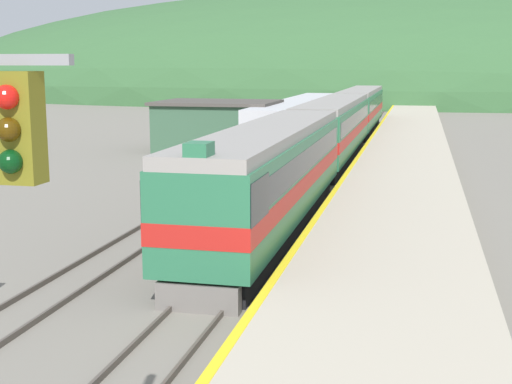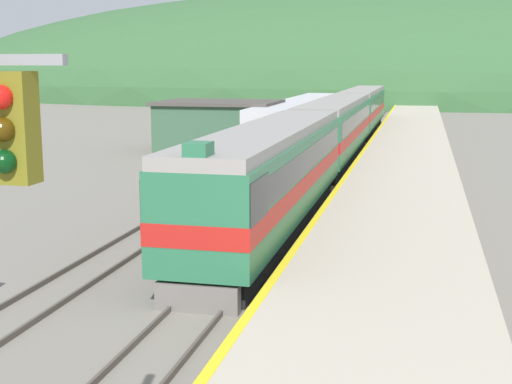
{
  "view_description": "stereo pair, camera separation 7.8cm",
  "coord_description": "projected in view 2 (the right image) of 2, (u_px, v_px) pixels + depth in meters",
  "views": [
    {
      "loc": [
        5.58,
        -2.93,
        6.53
      ],
      "look_at": [
        0.51,
        19.11,
        2.45
      ],
      "focal_mm": 50.0,
      "sensor_mm": 36.0,
      "label": 1
    },
    {
      "loc": [
        5.65,
        -2.91,
        6.53
      ],
      "look_at": [
        0.51,
        19.11,
        2.45
      ],
      "focal_mm": 50.0,
      "sensor_mm": 36.0,
      "label": 2
    }
  ],
  "objects": [
    {
      "name": "track_main",
      "position": [
        365.0,
        128.0,
        72.29
      ],
      "size": [
        1.52,
        180.0,
        0.16
      ],
      "color": "#4C443D",
      "rests_on": "ground"
    },
    {
      "name": "track_siding",
      "position": [
        321.0,
        127.0,
        73.29
      ],
      "size": [
        1.52,
        180.0,
        0.16
      ],
      "color": "#4C443D",
      "rests_on": "ground"
    },
    {
      "name": "platform",
      "position": [
        408.0,
        148.0,
        52.0
      ],
      "size": [
        5.79,
        140.0,
        0.9
      ],
      "color": "#B2A893",
      "rests_on": "ground"
    },
    {
      "name": "distant_hills",
      "position": [
        394.0,
        97.0,
        142.43
      ],
      "size": [
        203.56,
        91.6,
        42.2
      ],
      "color": "#335B33",
      "rests_on": "ground"
    },
    {
      "name": "station_shed",
      "position": [
        219.0,
        126.0,
        53.97
      ],
      "size": [
        8.87,
        7.09,
        3.77
      ],
      "color": "#385B42",
      "rests_on": "ground"
    },
    {
      "name": "express_train_lead_car",
      "position": [
        270.0,
        175.0,
        27.56
      ],
      "size": [
        2.99,
        19.47,
        4.52
      ],
      "color": "black",
      "rests_on": "ground"
    },
    {
      "name": "carriage_second",
      "position": [
        336.0,
        128.0,
        47.97
      ],
      "size": [
        2.98,
        20.88,
        4.16
      ],
      "color": "black",
      "rests_on": "ground"
    },
    {
      "name": "carriage_third",
      "position": [
        363.0,
        109.0,
        68.82
      ],
      "size": [
        2.98,
        20.88,
        4.16
      ],
      "color": "black",
      "rests_on": "ground"
    },
    {
      "name": "siding_train",
      "position": [
        299.0,
        120.0,
        59.95
      ],
      "size": [
        2.9,
        28.64,
        3.56
      ],
      "color": "black",
      "rests_on": "ground"
    }
  ]
}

